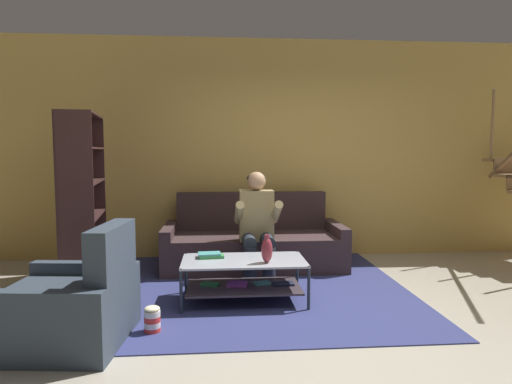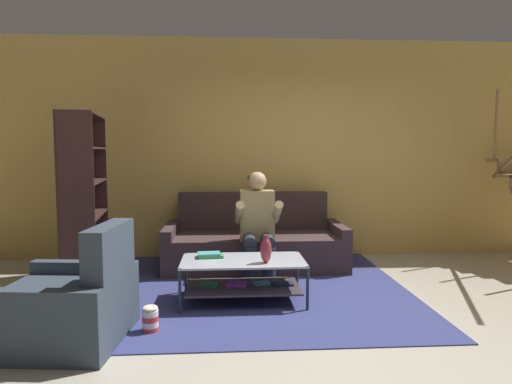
% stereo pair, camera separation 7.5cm
% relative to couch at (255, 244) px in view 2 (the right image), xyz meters
% --- Properties ---
extents(ground, '(16.80, 16.80, 0.00)m').
position_rel_couch_xyz_m(ground, '(0.39, -1.84, -0.29)').
color(ground, '#B0A896').
extents(back_partition, '(8.40, 0.12, 2.90)m').
position_rel_couch_xyz_m(back_partition, '(0.39, 0.62, 1.16)').
color(back_partition, tan).
rests_on(back_partition, ground).
extents(couch, '(2.17, 0.93, 0.90)m').
position_rel_couch_xyz_m(couch, '(0.00, 0.00, 0.00)').
color(couch, '#3B2A2B').
rests_on(couch, ground).
extents(person_seated_center, '(0.50, 0.58, 1.19)m').
position_rel_couch_xyz_m(person_seated_center, '(0.00, -0.55, 0.36)').
color(person_seated_center, '#222831').
rests_on(person_seated_center, ground).
extents(coffee_table, '(1.16, 0.62, 0.41)m').
position_rel_couch_xyz_m(coffee_table, '(-0.19, -1.31, -0.02)').
color(coffee_table, '#B3B9C6').
rests_on(coffee_table, ground).
extents(area_rug, '(3.19, 3.26, 0.01)m').
position_rel_couch_xyz_m(area_rug, '(-0.10, -0.79, -0.28)').
color(area_rug, navy).
rests_on(area_rug, ground).
extents(vase, '(0.11, 0.11, 0.26)m').
position_rel_couch_xyz_m(vase, '(0.01, -1.45, 0.24)').
color(vase, maroon).
rests_on(vase, coffee_table).
extents(book_stack, '(0.26, 0.17, 0.04)m').
position_rel_couch_xyz_m(book_stack, '(-0.51, -1.21, 0.14)').
color(book_stack, '#328742').
rests_on(book_stack, coffee_table).
extents(bookshelf, '(0.49, 1.08, 1.82)m').
position_rel_couch_xyz_m(bookshelf, '(-1.92, -0.55, 0.50)').
color(bookshelf, '#36201E').
rests_on(bookshelf, ground).
extents(armchair, '(0.97, 0.98, 0.89)m').
position_rel_couch_xyz_m(armchair, '(-1.52, -2.14, -0.01)').
color(armchair, '#323D4B').
rests_on(armchair, ground).
extents(popcorn_tub, '(0.13, 0.13, 0.21)m').
position_rel_couch_xyz_m(popcorn_tub, '(-0.95, -2.00, -0.18)').
color(popcorn_tub, red).
rests_on(popcorn_tub, ground).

